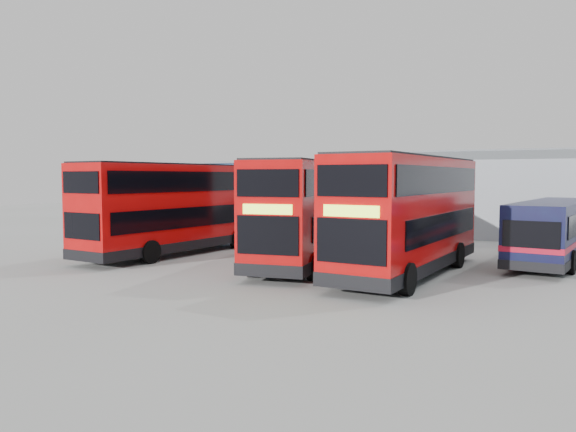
% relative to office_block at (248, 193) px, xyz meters
% --- Properties ---
extents(ground_plane, '(120.00, 120.00, 0.00)m').
position_rel_office_block_xyz_m(ground_plane, '(14.00, -17.99, -2.58)').
color(ground_plane, '#979793').
rests_on(ground_plane, ground).
extents(office_block, '(12.30, 8.32, 5.12)m').
position_rel_office_block_xyz_m(office_block, '(0.00, 0.00, 0.00)').
color(office_block, navy).
rests_on(office_block, ground).
extents(maintenance_shed, '(30.50, 12.00, 5.89)m').
position_rel_office_block_xyz_m(maintenance_shed, '(22.00, 2.01, 0.02)').
color(maintenance_shed, '#989DA6').
rests_on(maintenance_shed, ground).
extents(double_decker_left, '(3.69, 11.10, 4.61)m').
position_rel_office_block_xyz_m(double_decker_left, '(5.81, -17.47, -0.28)').
color(double_decker_left, red).
rests_on(double_decker_left, ground).
extents(double_decker_centre, '(4.16, 11.17, 4.63)m').
position_rel_office_block_xyz_m(double_decker_centre, '(13.35, -17.31, -0.28)').
color(double_decker_centre, red).
rests_on(double_decker_centre, ground).
extents(double_decker_right, '(3.55, 11.40, 4.75)m').
position_rel_office_block_xyz_m(double_decker_right, '(18.01, -17.97, -0.22)').
color(double_decker_right, red).
rests_on(double_decker_right, ground).
extents(single_decker_blue, '(3.75, 10.67, 2.84)m').
position_rel_office_block_xyz_m(single_decker_blue, '(23.17, -11.83, -1.17)').
color(single_decker_blue, '#0B1233').
rests_on(single_decker_blue, ground).
extents(panel_van, '(2.73, 4.86, 2.00)m').
position_rel_office_block_xyz_m(panel_van, '(-4.92, -5.84, -1.46)').
color(panel_van, white).
rests_on(panel_van, ground).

